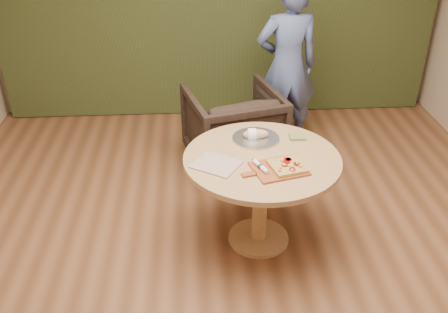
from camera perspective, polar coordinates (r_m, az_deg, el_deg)
room_shell at (r=2.81m, az=2.46°, el=6.46°), size 5.04×6.04×2.84m
pedestal_table at (r=3.62m, az=4.29°, el=-1.95°), size 1.12×1.12×0.75m
pizza_paddle at (r=3.40m, az=6.14°, el=-1.44°), size 0.47×0.36×0.01m
flatbread_pizza at (r=3.40m, az=7.26°, el=-1.10°), size 0.27×0.27×0.04m
cutlery_roll at (r=3.38m, az=4.22°, el=-1.13°), size 0.10×0.19×0.03m
newspaper at (r=3.44m, az=-0.90°, el=-0.91°), size 0.39×0.37×0.01m
serving_tray at (r=3.78m, az=3.65°, el=2.09°), size 0.36×0.36×0.02m
bread_roll at (r=3.76m, az=3.53°, el=2.57°), size 0.19×0.09×0.09m
green_packet at (r=3.82m, az=8.38°, el=2.23°), size 0.12×0.10×0.02m
armchair at (r=4.74m, az=1.07°, el=3.73°), size 0.99×0.95×0.84m
person_standing at (r=4.98m, az=7.21°, el=10.24°), size 0.67×0.48×1.71m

